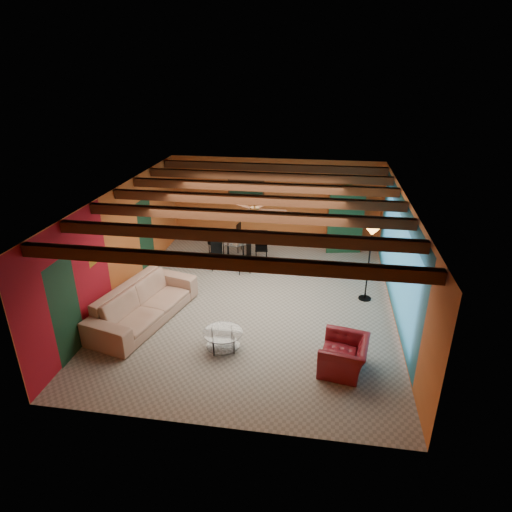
% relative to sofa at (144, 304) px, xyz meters
% --- Properties ---
extents(room, '(6.52, 8.01, 2.71)m').
position_rel_sofa_xyz_m(room, '(2.33, 1.24, 1.95)').
color(room, gray).
rests_on(room, ground).
extents(sofa, '(1.77, 3.01, 0.83)m').
position_rel_sofa_xyz_m(sofa, '(0.00, 0.00, 0.00)').
color(sofa, tan).
rests_on(sofa, ground).
extents(armchair, '(1.00, 1.10, 0.63)m').
position_rel_sofa_xyz_m(armchair, '(4.37, -1.10, -0.10)').
color(armchair, maroon).
rests_on(armchair, ground).
extents(coffee_table, '(1.01, 1.01, 0.41)m').
position_rel_sofa_xyz_m(coffee_table, '(1.98, -0.81, -0.21)').
color(coffee_table, white).
rests_on(coffee_table, ground).
extents(dining_table, '(2.03, 2.03, 0.92)m').
position_rel_sofa_xyz_m(dining_table, '(1.41, 3.41, 0.05)').
color(dining_table, silver).
rests_on(dining_table, ground).
extents(armoire, '(1.10, 0.69, 1.79)m').
position_rel_sofa_xyz_m(armoire, '(4.53, 4.83, 0.48)').
color(armoire, brown).
rests_on(armoire, ground).
extents(floor_lamp, '(0.48, 0.48, 1.91)m').
position_rel_sofa_xyz_m(floor_lamp, '(4.98, 1.73, 0.54)').
color(floor_lamp, black).
rests_on(floor_lamp, ground).
extents(ceiling_fan, '(1.50, 1.50, 0.44)m').
position_rel_sofa_xyz_m(ceiling_fan, '(2.33, 1.13, 1.95)').
color(ceiling_fan, '#472614').
rests_on(ceiling_fan, ceiling).
extents(painting, '(1.05, 0.03, 0.65)m').
position_rel_sofa_xyz_m(painting, '(1.43, 5.09, 1.24)').
color(painting, black).
rests_on(painting, wall_back).
extents(potted_plant, '(0.55, 0.50, 0.51)m').
position_rel_sofa_xyz_m(potted_plant, '(4.53, 4.83, 1.63)').
color(potted_plant, '#26661E').
rests_on(potted_plant, armoire).
extents(vase, '(0.23, 0.23, 0.21)m').
position_rel_sofa_xyz_m(vase, '(1.41, 3.41, 0.61)').
color(vase, orange).
rests_on(vase, dining_table).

